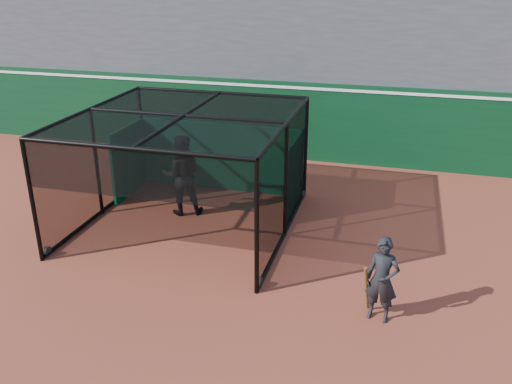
# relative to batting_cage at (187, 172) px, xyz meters

# --- Properties ---
(ground) EXTENTS (120.00, 120.00, 0.00)m
(ground) POSITION_rel_batting_cage_xyz_m (1.14, -2.89, -1.35)
(ground) COLOR brown
(ground) RESTS_ON ground
(outfield_wall) EXTENTS (50.00, 0.50, 2.50)m
(outfield_wall) POSITION_rel_batting_cage_xyz_m (1.14, 5.61, -0.06)
(outfield_wall) COLOR #093318
(outfield_wall) RESTS_ON ground
(grandstand) EXTENTS (50.00, 7.85, 8.95)m
(grandstand) POSITION_rel_batting_cage_xyz_m (1.14, 9.39, 3.12)
(grandstand) COLOR #4C4C4F
(grandstand) RESTS_ON ground
(batting_cage) EXTENTS (4.85, 5.09, 2.71)m
(batting_cage) POSITION_rel_batting_cage_xyz_m (0.00, 0.00, 0.00)
(batting_cage) COLOR black
(batting_cage) RESTS_ON ground
(batter) EXTENTS (1.22, 1.10, 2.05)m
(batter) POSITION_rel_batting_cage_xyz_m (-0.39, 0.57, -0.33)
(batter) COLOR black
(batter) RESTS_ON ground
(on_deck_player) EXTENTS (0.65, 0.48, 1.59)m
(on_deck_player) POSITION_rel_batting_cage_xyz_m (4.69, -2.74, -0.56)
(on_deck_player) COLOR black
(on_deck_player) RESTS_ON ground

